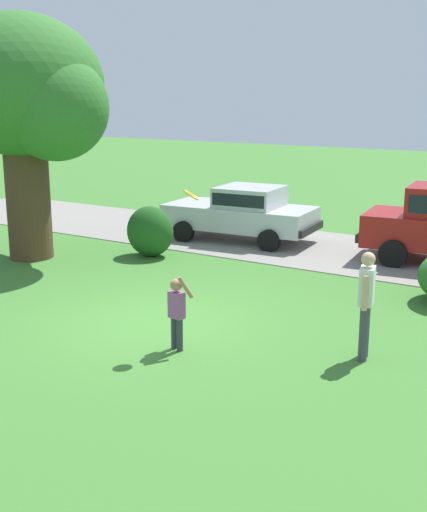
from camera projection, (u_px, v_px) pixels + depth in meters
The scene contains 8 objects.
ground_plane at pixel (156, 322), 12.29m from camera, with size 80.00×80.00×0.00m, color #3D752D.
driveway_strip at pixel (313, 248), 18.09m from camera, with size 28.00×4.40×0.02m, color gray.
oak_tree_large at pixel (29, 96), 16.16m from camera, with size 4.39×4.03×6.00m.
shrub_near_tree at pixel (150, 231), 17.13m from camera, with size 1.27×1.04×1.30m.
parked_sedan at pixel (243, 211), 18.90m from camera, with size 4.54×2.37×1.56m.
child_thrower at pixel (177, 308), 10.82m from camera, with size 0.47×0.23×1.29m.
frisbee at pixel (191, 195), 10.71m from camera, with size 0.30×0.27×0.22m.
adult_onlooker at pixel (366, 299), 10.39m from camera, with size 0.30×0.52×1.74m.
Camera 1 is at (7.09, -9.29, 4.11)m, focal length 46.85 mm.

